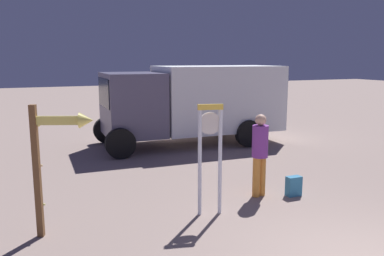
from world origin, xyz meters
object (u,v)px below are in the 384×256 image
standing_clock (210,147)px  arrow_sign (56,148)px  backpack (293,186)px  box_truck_near (195,100)px  person_near_clock (260,151)px

standing_clock → arrow_sign: bearing=177.8°
backpack → box_truck_near: 5.89m
backpack → arrow_sign: bearing=-178.9°
arrow_sign → person_near_clock: (4.08, 0.38, -0.51)m
arrow_sign → box_truck_near: 7.67m
person_near_clock → backpack: bearing=-22.6°
standing_clock → arrow_sign: (-2.68, 0.11, 0.20)m
arrow_sign → person_near_clock: 4.13m
standing_clock → arrow_sign: size_ratio=0.95×
person_near_clock → backpack: person_near_clock is taller
person_near_clock → box_truck_near: 5.55m
person_near_clock → box_truck_near: bearing=80.6°
standing_clock → arrow_sign: 2.69m
box_truck_near → backpack: bearing=-92.2°
standing_clock → box_truck_near: size_ratio=0.33×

